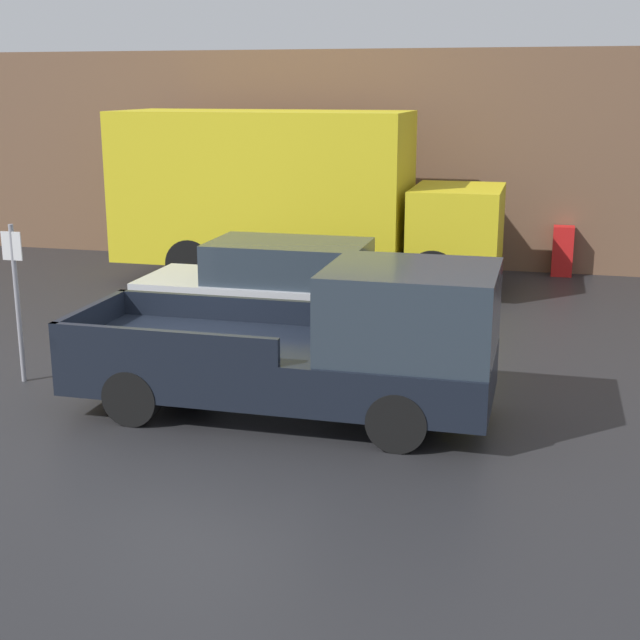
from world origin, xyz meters
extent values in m
plane|color=#232326|center=(0.00, 0.00, 0.00)|extent=(60.00, 60.00, 0.00)
cube|color=brown|center=(0.00, 9.97, 2.47)|extent=(28.00, 0.15, 4.94)
cube|color=black|center=(1.44, -0.20, 0.63)|extent=(5.41, 1.97, 0.61)
cube|color=#28333D|center=(3.11, -0.20, 1.47)|extent=(2.06, 1.85, 1.07)
cube|color=black|center=(0.22, 0.74, 1.10)|extent=(2.97, 0.10, 0.34)
cube|color=black|center=(0.22, -1.13, 1.10)|extent=(2.97, 0.10, 0.34)
cube|color=black|center=(-1.22, -0.20, 1.10)|extent=(0.10, 1.97, 0.34)
cylinder|color=black|center=(3.11, 0.67, 0.36)|extent=(0.72, 0.26, 0.72)
cylinder|color=black|center=(3.11, -1.06, 0.36)|extent=(0.72, 0.26, 0.72)
cylinder|color=black|center=(-0.24, 0.67, 0.36)|extent=(0.72, 0.26, 0.72)
cylinder|color=black|center=(-0.24, -1.06, 0.36)|extent=(0.72, 0.26, 0.72)
cube|color=#B7BABF|center=(0.35, 3.44, 0.63)|extent=(4.78, 1.82, 0.63)
cube|color=#28333D|center=(0.49, 3.44, 1.27)|extent=(2.63, 1.60, 0.66)
cylinder|color=black|center=(1.83, 4.25, 0.37)|extent=(0.74, 0.22, 0.74)
cylinder|color=black|center=(1.83, 2.63, 0.37)|extent=(0.74, 0.22, 0.74)
cylinder|color=black|center=(-1.13, 4.25, 0.37)|extent=(0.74, 0.22, 0.74)
cylinder|color=black|center=(-1.13, 2.63, 0.37)|extent=(0.74, 0.22, 0.74)
cube|color=gold|center=(2.88, 7.44, 1.33)|extent=(1.77, 2.36, 1.65)
cube|color=gold|center=(-1.23, 7.44, 2.06)|extent=(6.13, 2.48, 3.12)
cylinder|color=black|center=(2.56, 8.55, 0.53)|extent=(1.05, 0.30, 1.05)
cylinder|color=black|center=(2.56, 6.34, 0.53)|extent=(1.05, 0.30, 1.05)
cylinder|color=black|center=(-2.48, 8.55, 0.53)|extent=(1.05, 0.30, 1.05)
cylinder|color=black|center=(-2.48, 6.34, 0.53)|extent=(1.05, 0.30, 1.05)
cylinder|color=gray|center=(-2.52, 0.09, 1.14)|extent=(0.07, 0.07, 2.28)
cube|color=silver|center=(-2.52, 0.07, 1.98)|extent=(0.30, 0.02, 0.40)
cube|color=red|center=(5.03, 9.64, 0.56)|extent=(0.45, 0.40, 1.11)
camera|label=1|loc=(4.65, -10.66, 4.13)|focal=50.00mm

